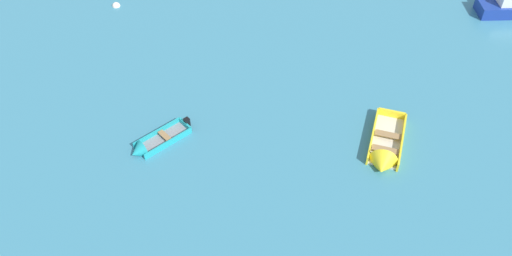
{
  "coord_description": "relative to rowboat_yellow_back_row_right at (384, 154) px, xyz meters",
  "views": [
    {
      "loc": [
        2.86,
        7.4,
        16.81
      ],
      "look_at": [
        0.0,
        23.59,
        0.15
      ],
      "focal_mm": 36.59,
      "sensor_mm": 36.0,
      "label": 1
    }
  ],
  "objects": [
    {
      "name": "rowboat_yellow_back_row_right",
      "position": [
        0.0,
        0.0,
        0.0
      ],
      "size": [
        1.75,
        3.82,
        1.22
      ],
      "color": "beige",
      "rests_on": "ground_plane"
    },
    {
      "name": "rowboat_turquoise_outer_left",
      "position": [
        -10.03,
        -1.21,
        -0.06
      ],
      "size": [
        2.44,
        2.75,
        0.84
      ],
      "color": "gray",
      "rests_on": "ground_plane"
    },
    {
      "name": "mooring_buoy_between_boats_left",
      "position": [
        -15.58,
        9.29,
        -0.2
      ],
      "size": [
        0.47,
        0.47,
        0.47
      ],
      "primitive_type": "sphere",
      "color": "silver",
      "rests_on": "ground_plane"
    }
  ]
}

